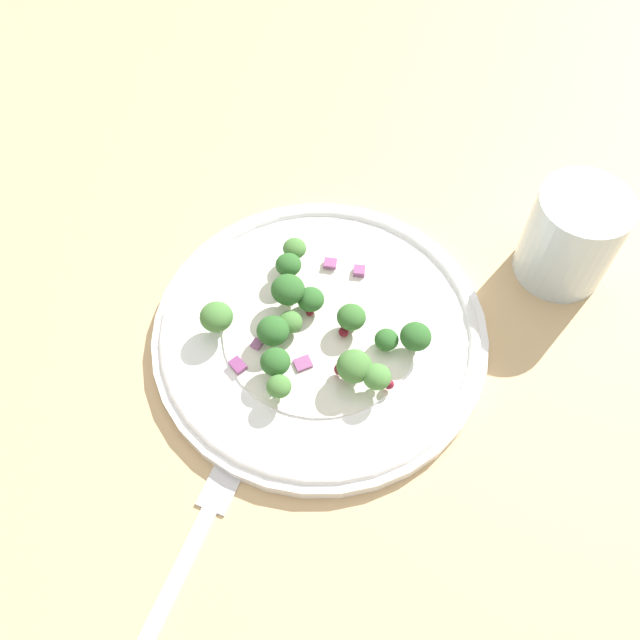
% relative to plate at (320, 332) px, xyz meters
% --- Properties ---
extents(ground_plane, '(1.80, 1.80, 0.02)m').
position_rel_plate_xyz_m(ground_plane, '(-0.01, 0.02, -0.02)').
color(ground_plane, tan).
extents(plate, '(0.28, 0.28, 0.02)m').
position_rel_plate_xyz_m(plate, '(0.00, 0.00, 0.00)').
color(plate, white).
rests_on(plate, ground_plane).
extents(dressing_pool, '(0.16, 0.16, 0.00)m').
position_rel_plate_xyz_m(dressing_pool, '(0.00, -0.00, 0.00)').
color(dressing_pool, white).
rests_on(dressing_pool, plate).
extents(broccoli_floret_0, '(0.02, 0.02, 0.02)m').
position_rel_plate_xyz_m(broccoli_floret_0, '(0.03, -0.06, 0.02)').
color(broccoli_floret_0, '#ADD18E').
rests_on(broccoli_floret_0, plate).
extents(broccoli_floret_1, '(0.02, 0.02, 0.02)m').
position_rel_plate_xyz_m(broccoli_floret_1, '(-0.06, 0.01, 0.02)').
color(broccoli_floret_1, '#ADD18E').
rests_on(broccoli_floret_1, plate).
extents(broccoli_floret_2, '(0.03, 0.03, 0.03)m').
position_rel_plate_xyz_m(broccoli_floret_2, '(-0.04, -0.01, 0.03)').
color(broccoli_floret_2, '#ADD18E').
rests_on(broccoli_floret_2, plate).
extents(broccoli_floret_3, '(0.02, 0.02, 0.02)m').
position_rel_plate_xyz_m(broccoli_floret_3, '(0.05, 0.03, 0.02)').
color(broccoli_floret_3, '#ADD18E').
rests_on(broccoli_floret_3, plate).
extents(broccoli_floret_4, '(0.02, 0.02, 0.02)m').
position_rel_plate_xyz_m(broccoli_floret_4, '(0.07, -0.00, 0.02)').
color(broccoli_floret_4, '#ADD18E').
rests_on(broccoli_floret_4, plate).
extents(broccoli_floret_5, '(0.02, 0.02, 0.02)m').
position_rel_plate_xyz_m(broccoli_floret_5, '(-0.02, -0.02, 0.02)').
color(broccoli_floret_5, '#9EC684').
rests_on(broccoli_floret_5, plate).
extents(broccoli_floret_6, '(0.03, 0.03, 0.03)m').
position_rel_plate_xyz_m(broccoli_floret_6, '(0.06, 0.05, 0.02)').
color(broccoli_floret_6, '#ADD18E').
rests_on(broccoli_floret_6, plate).
extents(broccoli_floret_7, '(0.02, 0.02, 0.02)m').
position_rel_plate_xyz_m(broccoli_floret_7, '(-0.02, 0.01, 0.02)').
color(broccoli_floret_7, '#9EC684').
rests_on(broccoli_floret_7, plate).
extents(broccoli_floret_8, '(0.03, 0.03, 0.03)m').
position_rel_plate_xyz_m(broccoli_floret_8, '(-0.05, -0.07, 0.02)').
color(broccoli_floret_8, '#8EB77A').
rests_on(broccoli_floret_8, plate).
extents(broccoli_floret_9, '(0.02, 0.02, 0.02)m').
position_rel_plate_xyz_m(broccoli_floret_9, '(-0.07, 0.03, 0.02)').
color(broccoli_floret_9, '#ADD18E').
rests_on(broccoli_floret_9, plate).
extents(broccoli_floret_10, '(0.03, 0.03, 0.03)m').
position_rel_plate_xyz_m(broccoli_floret_10, '(-0.02, -0.04, 0.02)').
color(broccoli_floret_10, '#ADD18E').
rests_on(broccoli_floret_10, plate).
extents(broccoli_floret_11, '(0.02, 0.02, 0.02)m').
position_rel_plate_xyz_m(broccoli_floret_11, '(0.01, -0.05, 0.02)').
color(broccoli_floret_11, '#ADD18E').
rests_on(broccoli_floret_11, plate).
extents(broccoli_floret_12, '(0.03, 0.03, 0.03)m').
position_rel_plate_xyz_m(broccoli_floret_12, '(0.05, -0.01, 0.03)').
color(broccoli_floret_12, '#9EC684').
rests_on(broccoli_floret_12, plate).
extents(broccoli_floret_13, '(0.02, 0.02, 0.02)m').
position_rel_plate_xyz_m(broccoli_floret_13, '(0.02, 0.02, 0.02)').
color(broccoli_floret_13, '#9EC684').
rests_on(broccoli_floret_13, plate).
extents(cranberry_0, '(0.01, 0.01, 0.01)m').
position_rel_plate_xyz_m(cranberry_0, '(0.08, 0.01, 0.01)').
color(cranberry_0, maroon).
rests_on(cranberry_0, plate).
extents(cranberry_1, '(0.01, 0.01, 0.01)m').
position_rel_plate_xyz_m(cranberry_1, '(-0.02, 0.00, 0.01)').
color(cranberry_1, maroon).
rests_on(cranberry_1, plate).
extents(cranberry_2, '(0.01, 0.01, 0.01)m').
position_rel_plate_xyz_m(cranberry_2, '(0.04, -0.02, 0.01)').
color(cranberry_2, maroon).
rests_on(cranberry_2, plate).
extents(cranberry_3, '(0.01, 0.01, 0.01)m').
position_rel_plate_xyz_m(cranberry_3, '(-0.04, 0.01, 0.01)').
color(cranberry_3, maroon).
rests_on(cranberry_3, plate).
extents(cranberry_4, '(0.01, 0.01, 0.01)m').
position_rel_plate_xyz_m(cranberry_4, '(0.02, 0.01, 0.01)').
color(cranberry_4, maroon).
rests_on(cranberry_4, plate).
extents(onion_bit_0, '(0.02, 0.01, 0.00)m').
position_rel_plate_xyz_m(onion_bit_0, '(-0.04, 0.05, 0.01)').
color(onion_bit_0, '#934C84').
rests_on(onion_bit_0, plate).
extents(onion_bit_1, '(0.01, 0.01, 0.00)m').
position_rel_plate_xyz_m(onion_bit_1, '(-0.02, -0.07, 0.01)').
color(onion_bit_1, '#843D75').
rests_on(onion_bit_1, plate).
extents(onion_bit_2, '(0.01, 0.01, 0.01)m').
position_rel_plate_xyz_m(onion_bit_2, '(-0.02, 0.06, 0.01)').
color(onion_bit_2, '#934C84').
rests_on(onion_bit_2, plate).
extents(onion_bit_3, '(0.01, 0.01, 0.00)m').
position_rel_plate_xyz_m(onion_bit_3, '(-0.02, -0.05, 0.01)').
color(onion_bit_3, '#A35B93').
rests_on(onion_bit_3, plate).
extents(onion_bit_4, '(0.01, 0.02, 0.00)m').
position_rel_plate_xyz_m(onion_bit_4, '(0.02, -0.03, 0.01)').
color(onion_bit_4, '#934C84').
rests_on(onion_bit_4, plate).
extents(fork, '(0.10, 0.17, 0.01)m').
position_rel_plate_xyz_m(fork, '(0.08, -0.20, -0.01)').
color(fork, silver).
rests_on(fork, ground_plane).
extents(water_glass, '(0.08, 0.08, 0.09)m').
position_rel_plate_xyz_m(water_glass, '(0.08, 0.21, 0.04)').
color(water_glass, silver).
rests_on(water_glass, ground_plane).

